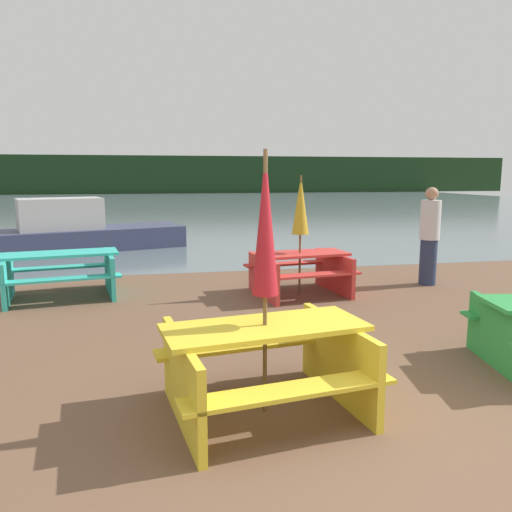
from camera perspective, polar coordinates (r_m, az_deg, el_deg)
ground_plane at (r=3.94m, az=17.42°, el=-22.62°), size 60.00×60.00×0.00m
water at (r=35.47m, az=-8.72°, el=5.91°), size 60.00×50.00×0.00m
far_treeline at (r=55.39m, az=-9.81°, el=9.16°), size 80.00×1.60×4.00m
picnic_table_yellow at (r=4.40m, az=1.02°, el=-11.81°), size 1.91×1.62×0.79m
picnic_table_red at (r=8.62m, az=5.01°, el=-1.50°), size 1.78×1.57×0.73m
picnic_table_teal at (r=9.00m, az=-21.50°, el=-1.52°), size 2.09×1.67×0.76m
umbrella_crimson at (r=4.12m, az=1.07°, el=3.43°), size 0.23×0.23×2.26m
umbrella_gold at (r=8.48m, az=5.12°, el=5.73°), size 0.29×0.29×2.04m
boat at (r=14.48m, az=-19.00°, el=2.71°), size 5.04×3.03×1.43m
person at (r=9.82m, az=19.21°, el=2.14°), size 0.36×0.36×1.82m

